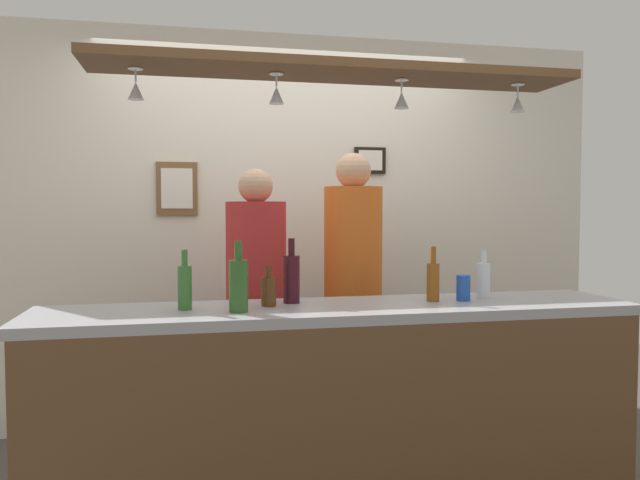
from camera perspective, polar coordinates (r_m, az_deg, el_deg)
back_wall at (r=4.16m, az=-2.87°, el=1.06°), size 4.40×0.06×2.60m
bar_counter at (r=2.70m, az=2.75°, el=-13.41°), size 2.70×0.55×1.00m
overhead_glass_rack at (r=2.85m, az=1.74°, el=15.46°), size 2.20×0.36×0.04m
hanging_wineglass_far_left at (r=2.80m, az=-16.78°, el=13.26°), size 0.07×0.07×0.13m
hanging_wineglass_left at (r=2.79m, az=-4.08°, el=13.40°), size 0.07×0.07×0.13m
hanging_wineglass_center_left at (r=2.93m, az=7.60°, el=12.87°), size 0.07×0.07×0.13m
hanging_wineglass_center at (r=3.15m, az=17.92°, el=12.04°), size 0.07×0.07×0.13m
person_left_red_shirt at (r=3.49m, az=-5.96°, el=-4.24°), size 0.34×0.34×1.66m
person_right_orange_shirt at (r=3.59m, az=3.10°, el=-3.00°), size 0.34×0.34×1.76m
bottle_soda_clear at (r=3.10m, az=14.98°, el=-3.53°), size 0.06×0.06×0.23m
bottle_beer_amber_tall at (r=2.93m, az=10.49°, el=-3.70°), size 0.06×0.06×0.26m
bottle_beer_green_import at (r=2.70m, az=-12.49°, el=-4.19°), size 0.06×0.06×0.26m
bottle_beer_brown_stubby at (r=2.75m, az=-4.81°, el=-4.70°), size 0.07×0.07×0.18m
bottle_champagne_green at (r=2.60m, az=-7.60°, el=-4.10°), size 0.08×0.08×0.30m
bottle_wine_dark_red at (r=2.83m, az=-2.67°, el=-3.51°), size 0.08×0.08×0.30m
drink_can at (r=2.98m, az=13.21°, el=-4.36°), size 0.07×0.07×0.12m
picture_frame_caricature at (r=4.06m, az=-13.18°, el=4.70°), size 0.26×0.02×0.34m
picture_frame_upper_small at (r=4.25m, az=4.68°, el=7.40°), size 0.22×0.02×0.18m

